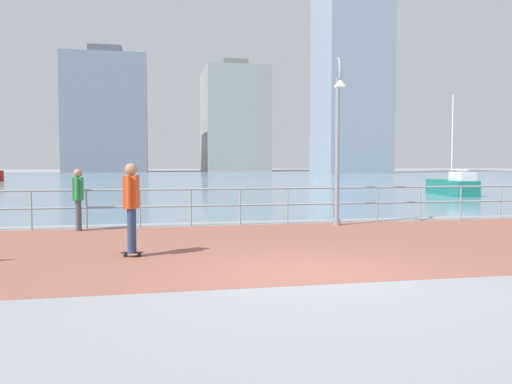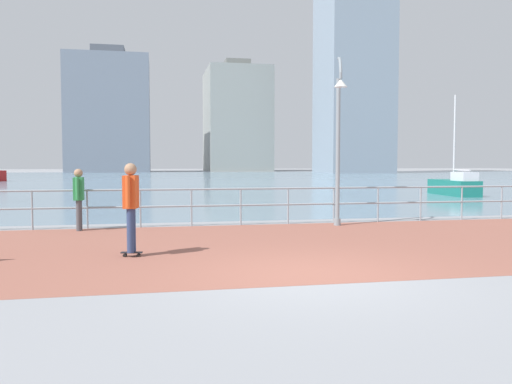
% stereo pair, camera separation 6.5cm
% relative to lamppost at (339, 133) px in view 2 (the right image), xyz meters
% --- Properties ---
extents(ground, '(220.00, 220.00, 0.00)m').
position_rel_lamppost_xyz_m(ground, '(-2.65, 34.10, -2.62)').
color(ground, gray).
extents(brick_paving, '(28.00, 7.34, 0.01)m').
position_rel_lamppost_xyz_m(brick_paving, '(-2.65, -2.90, -2.62)').
color(brick_paving, '#935647').
rests_on(brick_paving, ground).
extents(harbor_water, '(180.00, 88.00, 0.00)m').
position_rel_lamppost_xyz_m(harbor_water, '(-2.65, 45.77, -2.62)').
color(harbor_water, '#6B899E').
rests_on(harbor_water, ground).
extents(waterfront_railing, '(25.25, 0.06, 1.07)m').
position_rel_lamppost_xyz_m(waterfront_railing, '(-2.65, 0.77, -1.88)').
color(waterfront_railing, '#8C99A3').
rests_on(waterfront_railing, ground).
extents(lamppost, '(0.41, 0.80, 4.74)m').
position_rel_lamppost_xyz_m(lamppost, '(0.00, 0.00, 0.00)').
color(lamppost, gray).
rests_on(lamppost, ground).
extents(skateboarder, '(0.41, 0.56, 1.78)m').
position_rel_lamppost_xyz_m(skateboarder, '(-5.49, -3.72, -1.55)').
color(skateboarder, black).
rests_on(skateboarder, ground).
extents(bystander, '(0.24, 0.55, 1.63)m').
position_rel_lamppost_xyz_m(bystander, '(-7.01, 0.42, -1.66)').
color(bystander, '#4C4C51').
rests_on(bystander, ground).
extents(sailboat_red, '(1.56, 4.00, 5.49)m').
position_rel_lamppost_xyz_m(sailboat_red, '(11.09, 11.82, -2.09)').
color(sailboat_red, '#197266').
rests_on(sailboat_red, ground).
extents(tower_steel, '(15.70, 12.69, 24.48)m').
position_rel_lamppost_xyz_m(tower_steel, '(-13.83, 92.06, 8.79)').
color(tower_steel, slate).
rests_on(tower_steel, ground).
extents(tower_slate, '(13.25, 17.04, 24.02)m').
position_rel_lamppost_xyz_m(tower_slate, '(12.69, 98.74, 8.56)').
color(tower_slate, '#939993').
rests_on(tower_slate, ground).
extents(tower_glass, '(11.59, 11.84, 47.50)m').
position_rel_lamppost_xyz_m(tower_glass, '(30.15, 74.37, 20.30)').
color(tower_glass, '#8493A3').
rests_on(tower_glass, ground).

